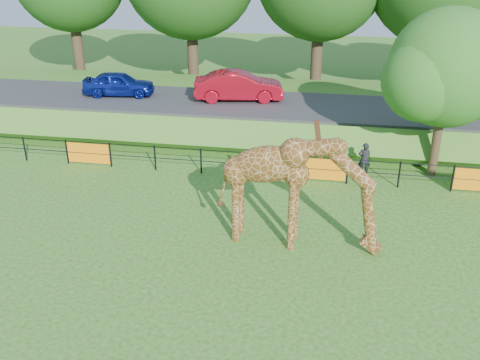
% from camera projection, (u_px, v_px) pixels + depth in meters
% --- Properties ---
extents(ground, '(90.00, 90.00, 0.00)m').
position_uv_depth(ground, '(202.00, 290.00, 14.95)').
color(ground, '#2D5715').
rests_on(ground, ground).
extents(giraffe, '(5.29, 1.40, 3.73)m').
position_uv_depth(giraffe, '(300.00, 192.00, 16.47)').
color(giraffe, '#5E3713').
rests_on(giraffe, ground).
extents(perimeter_fence, '(28.07, 0.10, 1.10)m').
position_uv_depth(perimeter_fence, '(248.00, 164.00, 21.91)').
color(perimeter_fence, black).
rests_on(perimeter_fence, ground).
extents(embankment, '(40.00, 9.00, 1.30)m').
position_uv_depth(embankment, '(271.00, 110.00, 28.60)').
color(embankment, '#2D5715').
rests_on(embankment, ground).
extents(road, '(40.00, 5.00, 0.12)m').
position_uv_depth(road, '(268.00, 105.00, 26.96)').
color(road, '#2D2D30').
rests_on(road, embankment).
extents(car_blue, '(3.86, 1.96, 1.26)m').
position_uv_depth(car_blue, '(119.00, 84.00, 28.11)').
color(car_blue, '#1326A0').
rests_on(car_blue, road).
extents(car_red, '(4.72, 2.35, 1.49)m').
position_uv_depth(car_red, '(239.00, 86.00, 27.23)').
color(car_red, '#B80D1F').
rests_on(car_red, road).
extents(visitor, '(0.54, 0.36, 1.44)m').
position_uv_depth(visitor, '(364.00, 159.00, 21.94)').
color(visitor, black).
rests_on(visitor, ground).
extents(tree_east, '(5.40, 4.71, 6.76)m').
position_uv_depth(tree_east, '(450.00, 72.00, 20.61)').
color(tree_east, '#322416').
rests_on(tree_east, ground).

